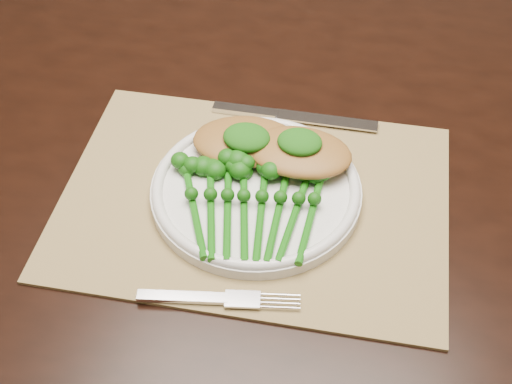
% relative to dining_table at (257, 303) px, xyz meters
% --- Properties ---
extents(floor, '(4.00, 4.00, 0.00)m').
position_rel_dining_table_xyz_m(floor, '(0.01, 0.09, -0.38)').
color(floor, brown).
rests_on(floor, ground).
extents(dining_table, '(1.62, 0.94, 0.75)m').
position_rel_dining_table_xyz_m(dining_table, '(0.00, 0.00, 0.00)').
color(dining_table, black).
rests_on(dining_table, ground).
extents(placemat, '(0.48, 0.36, 0.00)m').
position_rel_dining_table_xyz_m(placemat, '(0.02, -0.11, 0.37)').
color(placemat, olive).
rests_on(placemat, dining_table).
extents(dinner_plate, '(0.25, 0.25, 0.02)m').
position_rel_dining_table_xyz_m(dinner_plate, '(0.02, -0.10, 0.39)').
color(dinner_plate, silver).
rests_on(dinner_plate, placemat).
extents(knife, '(0.22, 0.03, 0.01)m').
position_rel_dining_table_xyz_m(knife, '(0.02, 0.05, 0.38)').
color(knife, silver).
rests_on(knife, placemat).
extents(fork, '(0.17, 0.05, 0.01)m').
position_rel_dining_table_xyz_m(fork, '(0.03, -0.26, 0.38)').
color(fork, silver).
rests_on(fork, placemat).
extents(chicken_fillet_left, '(0.14, 0.11, 0.03)m').
position_rel_dining_table_xyz_m(chicken_fillet_left, '(-0.01, -0.04, 0.41)').
color(chicken_fillet_left, olive).
rests_on(chicken_fillet_left, dinner_plate).
extents(chicken_fillet_right, '(0.13, 0.09, 0.03)m').
position_rel_dining_table_xyz_m(chicken_fillet_right, '(0.06, -0.05, 0.41)').
color(chicken_fillet_right, olive).
rests_on(chicken_fillet_right, dinner_plate).
extents(pesto_dollop_left, '(0.06, 0.05, 0.02)m').
position_rel_dining_table_xyz_m(pesto_dollop_left, '(-0.00, -0.05, 0.42)').
color(pesto_dollop_left, '#0E4309').
rests_on(pesto_dollop_left, chicken_fillet_left).
extents(pesto_dollop_right, '(0.05, 0.05, 0.02)m').
position_rel_dining_table_xyz_m(pesto_dollop_right, '(0.06, -0.05, 0.43)').
color(pesto_dollop_right, '#0E4309').
rests_on(pesto_dollop_right, chicken_fillet_right).
extents(broccolini_bundle, '(0.18, 0.20, 0.04)m').
position_rel_dining_table_xyz_m(broccolini_bundle, '(0.03, -0.15, 0.40)').
color(broccolini_bundle, '#125C0C').
rests_on(broccolini_bundle, dinner_plate).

